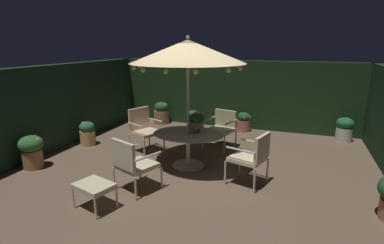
{
  "coord_description": "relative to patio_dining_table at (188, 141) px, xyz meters",
  "views": [
    {
      "loc": [
        1.84,
        -5.22,
        2.49
      ],
      "look_at": [
        -0.22,
        0.51,
        0.9
      ],
      "focal_mm": 28.09,
      "sensor_mm": 36.0,
      "label": 1
    }
  ],
  "objects": [
    {
      "name": "potted_plant_back_right",
      "position": [
        3.27,
        2.96,
        -0.21
      ],
      "size": [
        0.43,
        0.43,
        0.63
      ],
      "color": "beige",
      "rests_on": "ground_plane"
    },
    {
      "name": "patio_umbrella",
      "position": [
        0.0,
        -0.0,
        1.8
      ],
      "size": [
        2.25,
        2.25,
        2.64
      ],
      "color": "beige",
      "rests_on": "ground_plane"
    },
    {
      "name": "potted_plant_front_corner",
      "position": [
        0.61,
        3.01,
        -0.27
      ],
      "size": [
        0.4,
        0.39,
        0.56
      ],
      "color": "#AF674F",
      "rests_on": "ground_plane"
    },
    {
      "name": "patio_dining_table",
      "position": [
        0.0,
        0.0,
        0.0
      ],
      "size": [
        1.47,
        1.18,
        0.72
      ],
      "color": "beige",
      "rests_on": "ground_plane"
    },
    {
      "name": "hedge_backdrop_left",
      "position": [
        -3.47,
        -0.28,
        0.46
      ],
      "size": [
        0.3,
        7.74,
        2.01
      ],
      "primitive_type": "cube",
      "color": "#193020",
      "rests_on": "ground_plane"
    },
    {
      "name": "centerpiece_planter",
      "position": [
        0.14,
        0.09,
        0.43
      ],
      "size": [
        0.32,
        0.32,
        0.44
      ],
      "color": "#7D6E4E",
      "rests_on": "patio_dining_table"
    },
    {
      "name": "patio_chair_southeast",
      "position": [
        1.38,
        -0.41,
        0.03
      ],
      "size": [
        0.75,
        0.73,
        0.97
      ],
      "color": "beige",
      "rests_on": "ground_plane"
    },
    {
      "name": "potted_plant_left_far",
      "position": [
        -0.94,
        2.94,
        -0.28
      ],
      "size": [
        0.4,
        0.4,
        0.52
      ],
      "color": "tan",
      "rests_on": "ground_plane"
    },
    {
      "name": "patio_chair_northeast",
      "position": [
        -1.34,
        0.55,
        0.03
      ],
      "size": [
        0.77,
        0.8,
        1.02
      ],
      "color": "beige",
      "rests_on": "ground_plane"
    },
    {
      "name": "ground_plane",
      "position": [
        0.22,
        -0.28,
        -0.56
      ],
      "size": [
        7.68,
        7.74,
        0.02
      ],
      "primitive_type": "cube",
      "color": "brown"
    },
    {
      "name": "hedge_backdrop_rear",
      "position": [
        0.22,
        3.44,
        0.46
      ],
      "size": [
        7.68,
        0.3,
        2.01
      ],
      "primitive_type": "cube",
      "color": "#1A3117",
      "rests_on": "ground_plane"
    },
    {
      "name": "patio_chair_east",
      "position": [
        -0.52,
        -1.35,
        -0.01
      ],
      "size": [
        0.8,
        0.79,
        0.95
      ],
      "color": "silver",
      "rests_on": "ground_plane"
    },
    {
      "name": "patio_chair_north",
      "position": [
        0.36,
        1.39,
        -0.01
      ],
      "size": [
        0.76,
        0.76,
        0.91
      ],
      "color": "silver",
      "rests_on": "ground_plane"
    },
    {
      "name": "potted_plant_right_near",
      "position": [
        -2.87,
        0.43,
        -0.24
      ],
      "size": [
        0.38,
        0.39,
        0.6
      ],
      "color": "tan",
      "rests_on": "ground_plane"
    },
    {
      "name": "ottoman_footrest",
      "position": [
        -0.78,
        -2.05,
        -0.19
      ],
      "size": [
        0.68,
        0.57,
        0.41
      ],
      "color": "beige",
      "rests_on": "ground_plane"
    },
    {
      "name": "potted_plant_back_center",
      "position": [
        -2.99,
        -1.16,
        -0.17
      ],
      "size": [
        0.48,
        0.48,
        0.69
      ],
      "color": "#A46D46",
      "rests_on": "ground_plane"
    },
    {
      "name": "potted_plant_back_left",
      "position": [
        -2.04,
        3.02,
        -0.21
      ],
      "size": [
        0.49,
        0.49,
        0.69
      ],
      "color": "#8C6C49",
      "rests_on": "ground_plane"
    }
  ]
}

